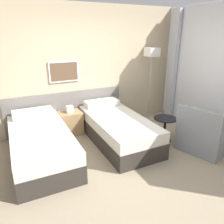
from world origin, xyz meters
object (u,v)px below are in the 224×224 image
at_px(side_table, 165,125).
at_px(floor_lamp, 152,58).
at_px(armchair, 203,135).
at_px(bed_near_door, 41,144).
at_px(nightstand, 71,122).
at_px(bed_near_window, 117,128).

bearing_deg(side_table, floor_lamp, 70.49).
bearing_deg(armchair, floor_lamp, -18.03).
xyz_separation_m(bed_near_door, nightstand, (0.75, 0.77, -0.02)).
distance_m(nightstand, side_table, 2.01).
bearing_deg(bed_near_window, nightstand, 134.43).
height_order(bed_near_window, floor_lamp, floor_lamp).
distance_m(bed_near_door, armchair, 2.98).
bearing_deg(bed_near_window, armchair, -38.42).
bearing_deg(floor_lamp, bed_near_door, -165.51).
relative_size(floor_lamp, side_table, 3.54).
relative_size(bed_near_door, nightstand, 3.23).
bearing_deg(nightstand, bed_near_door, -134.43).
height_order(bed_near_door, side_table, bed_near_door).
distance_m(bed_near_window, floor_lamp, 1.93).
height_order(bed_near_window, side_table, bed_near_window).
relative_size(floor_lamp, armchair, 1.78).
bearing_deg(side_table, nightstand, 143.75).
height_order(bed_near_door, armchair, armchair).
bearing_deg(bed_near_door, bed_near_window, 0.00).
bearing_deg(bed_near_door, floor_lamp, 14.49).
xyz_separation_m(bed_near_door, bed_near_window, (1.50, 0.00, 0.00)).
bearing_deg(side_table, armchair, -54.91).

